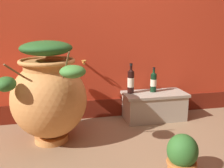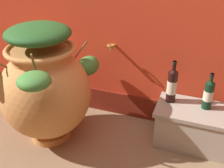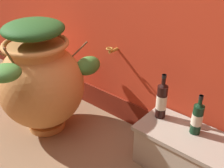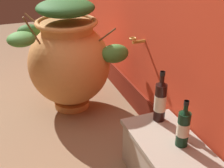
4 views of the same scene
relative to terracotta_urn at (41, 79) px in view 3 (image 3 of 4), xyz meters
The scene contains 4 objects.
terracotta_urn is the anchor object (origin of this frame).
stone_ledge 1.23m from the terracotta_urn, 15.45° to the left, with size 0.72×0.36×0.31m.
wine_bottle_left 0.96m from the terracotta_urn, 22.80° to the left, with size 0.08×0.08×0.34m.
wine_bottle_middle 1.21m from the terracotta_urn, 17.63° to the left, with size 0.07×0.07×0.29m.
Camera 3 is at (1.15, -0.46, 1.46)m, focal length 42.51 mm.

